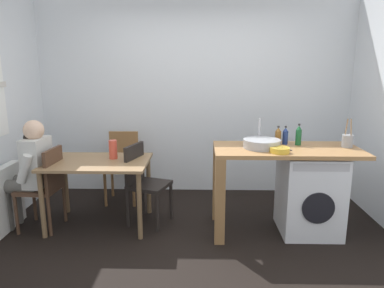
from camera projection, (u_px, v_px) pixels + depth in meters
ground_plane at (192, 249)px, 3.46m from camera, size 5.46×5.46×0.00m
wall_back at (195, 95)px, 4.88m from camera, size 4.60×0.10×2.70m
radiator at (0, 202)px, 3.73m from camera, size 0.10×0.80×0.70m
dining_table at (98, 169)px, 3.88m from camera, size 1.10×0.76×0.74m
chair_person_seat at (46, 184)px, 3.82m from camera, size 0.43×0.43×0.90m
chair_opposite at (143, 179)px, 3.97m from camera, size 0.51×0.51×0.90m
chair_spare_by_wall at (123, 162)px, 4.66m from camera, size 0.40×0.40×0.90m
seated_person at (30, 169)px, 3.80m from camera, size 0.51×0.52×1.20m
kitchen_counter at (266, 163)px, 3.71m from camera, size 1.50×0.68×0.92m
washing_machine at (309, 193)px, 3.76m from camera, size 0.60×0.61×0.86m
sink_basin at (262, 144)px, 3.66m from camera, size 0.38×0.38×0.09m
tap at (259, 131)px, 3.82m from camera, size 0.02×0.02×0.28m
bottle_tall_green at (278, 136)px, 3.80m from camera, size 0.06×0.06×0.20m
bottle_squat_brown at (285, 136)px, 3.82m from camera, size 0.06×0.06×0.20m
bottle_clear_small at (299, 135)px, 3.78m from camera, size 0.06×0.06×0.23m
mixing_bowl at (280, 150)px, 3.47m from camera, size 0.19×0.19×0.05m
utensil_crock at (347, 141)px, 3.69m from camera, size 0.11×0.11×0.30m
vase at (113, 149)px, 3.93m from camera, size 0.09×0.09×0.21m
scissors at (284, 150)px, 3.57m from camera, size 0.15×0.06×0.01m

